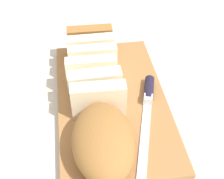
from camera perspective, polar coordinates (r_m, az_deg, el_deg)
ground_plane at (r=0.69m, az=0.00°, el=-2.97°), size 3.00×3.00×0.00m
cutting_board at (r=0.68m, az=0.00°, el=-2.40°), size 0.43×0.26×0.02m
bread_loaf at (r=0.62m, az=-2.79°, el=-1.95°), size 0.43×0.14×0.08m
bread_knife at (r=0.66m, az=6.89°, el=-2.16°), size 0.28×0.12×0.02m
crumb_near_knife at (r=0.67m, az=6.32°, el=-1.90°), size 0.01×0.01×0.01m
crumb_near_loaf at (r=0.63m, az=1.00°, el=-6.19°), size 0.01×0.01×0.01m
crumb_stray_left at (r=0.67m, az=-1.80°, el=-2.26°), size 0.00×0.00×0.00m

